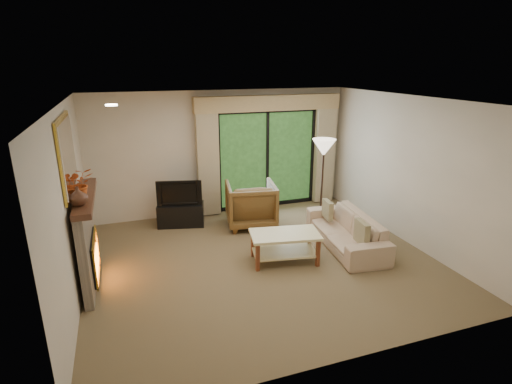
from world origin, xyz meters
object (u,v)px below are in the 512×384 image
object	(u,v)px
media_console	(181,215)
sofa	(346,230)
coffee_table	(285,247)
armchair	(251,204)

from	to	relation	value
media_console	sofa	size ratio (longest dim) A/B	0.46
coffee_table	media_console	bearing A→B (deg)	133.10
armchair	coffee_table	size ratio (longest dim) A/B	0.88
armchair	coffee_table	bearing A→B (deg)	100.94
sofa	armchair	bearing A→B (deg)	-132.06
media_console	armchair	xyz separation A→B (m)	(1.33, -0.43, 0.22)
media_console	armchair	world-z (taller)	armchair
coffee_table	sofa	bearing A→B (deg)	19.12
armchair	sofa	size ratio (longest dim) A/B	0.49
armchair	coffee_table	distance (m)	1.67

